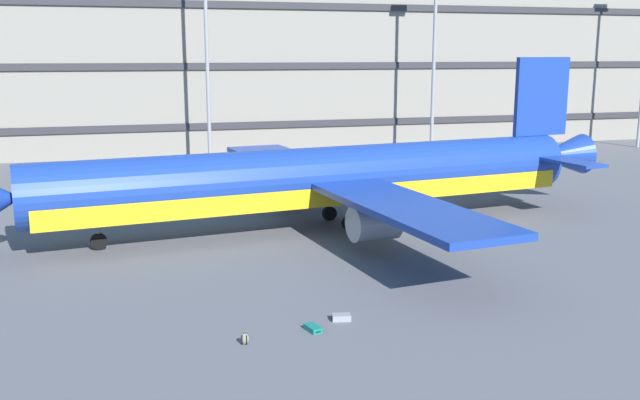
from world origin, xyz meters
The scene contains 8 objects.
ground_plane centered at (0.00, 0.00, 0.00)m, with size 600.00×600.00×0.00m, color #5B5B60.
terminal_structure centered at (0.00, 44.11, 9.20)m, with size 176.62×19.44×18.39m.
airliner centered at (5.06, 1.12, 3.01)m, with size 40.10×32.64×10.25m.
light_mast_center_left centered at (1.40, 27.92, 12.79)m, with size 1.80×0.50×22.18m.
light_mast_center_right centered at (24.35, 27.92, 11.56)m, with size 1.80×0.50×19.81m.
suitcase_small centered at (-0.12, -15.04, 0.11)m, with size 0.60×0.88×0.22m.
suitcase_upright centered at (1.27, -14.26, 0.13)m, with size 0.82×0.56×0.25m.
backpack_navy centered at (-2.87, -15.57, 0.20)m, with size 0.36×0.32×0.47m.
Camera 1 is at (-6.94, -40.17, 10.53)m, focal length 40.20 mm.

